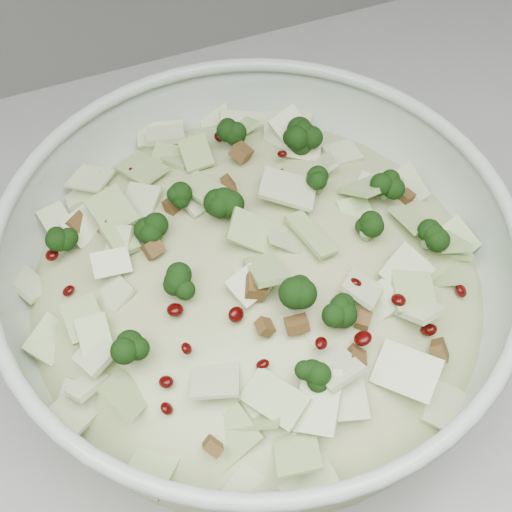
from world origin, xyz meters
The scene contains 2 objects.
mixing_bowl centered at (-0.55, 1.60, 0.98)m, with size 0.46×0.46×0.15m.
salad centered at (-0.55, 1.60, 1.00)m, with size 0.47×0.47×0.15m.
Camera 1 is at (-0.66, 1.34, 1.42)m, focal length 50.00 mm.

